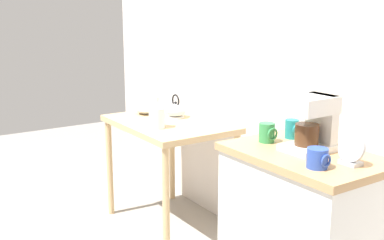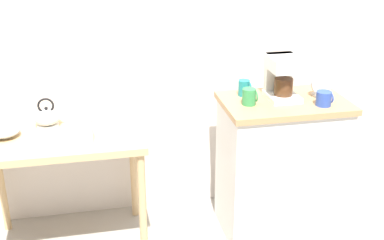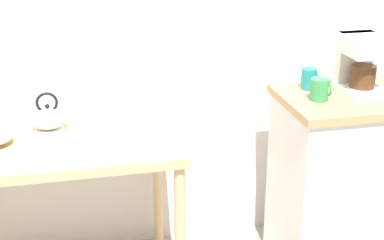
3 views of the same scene
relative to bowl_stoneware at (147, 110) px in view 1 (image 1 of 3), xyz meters
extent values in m
cube|color=silver|center=(1.03, 0.43, 0.60)|extent=(4.40, 0.10, 2.80)
cube|color=tan|center=(0.30, 0.01, -0.05)|extent=(0.91, 0.63, 0.04)
cylinder|color=tan|center=(-0.12, -0.27, -0.44)|extent=(0.04, 0.04, 0.73)
cylinder|color=tan|center=(0.71, -0.27, -0.44)|extent=(0.04, 0.04, 0.73)
cylinder|color=tan|center=(-0.12, 0.28, -0.44)|extent=(0.04, 0.04, 0.73)
cylinder|color=tan|center=(0.71, 0.28, -0.44)|extent=(0.04, 0.04, 0.73)
cube|color=tan|center=(1.60, -0.04, 0.06)|extent=(0.74, 0.49, 0.04)
cylinder|color=#9E998C|center=(0.00, 0.00, -0.03)|extent=(0.07, 0.07, 0.01)
ellipsoid|color=#9E998C|center=(0.00, 0.00, 0.00)|extent=(0.17, 0.17, 0.05)
cylinder|color=white|center=(0.22, 0.11, -0.02)|extent=(0.13, 0.13, 0.01)
ellipsoid|color=white|center=(0.22, 0.11, 0.02)|extent=(0.15, 0.15, 0.09)
cone|color=white|center=(0.29, 0.11, 0.03)|extent=(0.07, 0.03, 0.05)
sphere|color=black|center=(0.22, 0.11, 0.08)|extent=(0.02, 0.02, 0.02)
torus|color=black|center=(0.22, 0.11, 0.09)|extent=(0.09, 0.01, 0.09)
cylinder|color=silver|center=(0.42, -0.16, 0.04)|extent=(0.10, 0.10, 0.13)
cylinder|color=silver|center=(0.42, -0.16, 0.14)|extent=(0.04, 0.04, 0.07)
cube|color=white|center=(1.59, -0.02, 0.09)|extent=(0.18, 0.22, 0.03)
cube|color=white|center=(1.59, 0.07, 0.21)|extent=(0.16, 0.05, 0.26)
cube|color=white|center=(1.59, -0.02, 0.30)|extent=(0.18, 0.22, 0.08)
cylinder|color=#4C2D19|center=(1.59, -0.03, 0.16)|extent=(0.11, 0.11, 0.10)
cylinder|color=#2D4CAD|center=(1.78, -0.17, 0.12)|extent=(0.09, 0.09, 0.08)
torus|color=#2D4CAD|center=(1.83, -0.17, 0.12)|extent=(0.01, 0.06, 0.06)
cylinder|color=#338C4C|center=(1.37, -0.07, 0.13)|extent=(0.08, 0.08, 0.10)
torus|color=#338C4C|center=(1.41, -0.07, 0.13)|extent=(0.01, 0.06, 0.06)
cylinder|color=teal|center=(1.38, 0.08, 0.13)|extent=(0.07, 0.07, 0.10)
torus|color=teal|center=(1.42, 0.08, 0.13)|extent=(0.01, 0.06, 0.06)
cube|color=#B2B5BA|center=(1.83, -0.02, 0.09)|extent=(0.09, 0.06, 0.02)
cylinder|color=#B2B5BA|center=(1.83, -0.02, 0.15)|extent=(0.12, 0.05, 0.12)
cylinder|color=black|center=(1.83, -0.03, 0.15)|extent=(0.11, 0.04, 0.10)
camera|label=1|loc=(3.04, -1.64, 0.71)|focal=44.19mm
camera|label=2|loc=(0.50, -2.65, 1.11)|focal=46.89mm
camera|label=3|loc=(0.31, -2.28, 0.91)|focal=54.82mm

